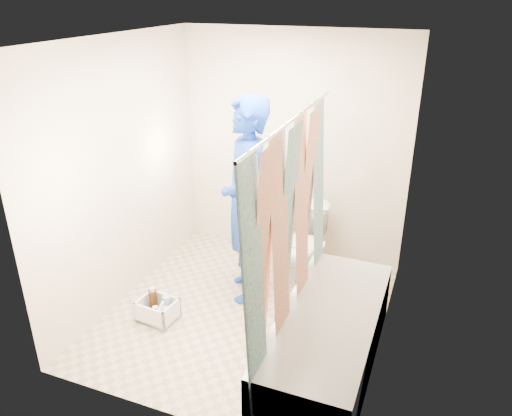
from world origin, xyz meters
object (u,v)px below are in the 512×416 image
at_px(bathtub, 327,338).
at_px(plumber, 246,202).
at_px(toilet, 303,245).
at_px(cleaning_caddy, 159,311).

bearing_deg(bathtub, plumber, 142.66).
height_order(bathtub, toilet, toilet).
bearing_deg(plumber, bathtub, 24.55).
xyz_separation_m(bathtub, cleaning_caddy, (-1.54, 0.04, -0.18)).
height_order(bathtub, plumber, plumber).
relative_size(plumber, cleaning_caddy, 5.46).
distance_m(bathtub, toilet, 1.33).
bearing_deg(plumber, cleaning_caddy, -66.72).
distance_m(bathtub, cleaning_caddy, 1.55).
height_order(plumber, cleaning_caddy, plumber).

